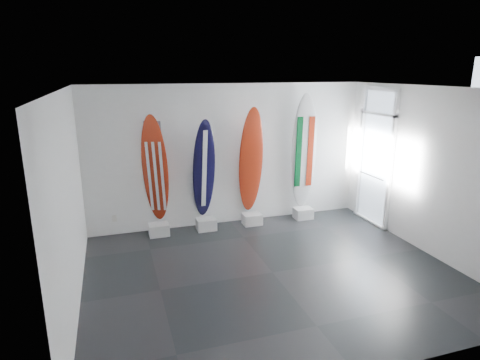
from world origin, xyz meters
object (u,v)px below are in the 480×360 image
object	(u,v)px
surfboard_swiss	(251,161)
surfboard_usa	(155,170)
surfboard_navy	(204,169)
surfboard_italy	(304,152)

from	to	relation	value
surfboard_swiss	surfboard_usa	bearing A→B (deg)	-179.14
surfboard_navy	surfboard_italy	xyz separation A→B (m)	(2.25, 0.00, 0.23)
surfboard_navy	surfboard_swiss	distance (m)	1.03
surfboard_navy	surfboard_swiss	xyz separation A→B (m)	(1.02, 0.00, 0.11)
surfboard_navy	surfboard_italy	distance (m)	2.26
surfboard_navy	surfboard_italy	bearing A→B (deg)	-5.50
surfboard_italy	surfboard_usa	bearing A→B (deg)	-177.42
surfboard_usa	surfboard_swiss	size ratio (longest dim) A/B	0.97
surfboard_usa	surfboard_navy	world-z (taller)	surfboard_usa
surfboard_italy	surfboard_navy	bearing A→B (deg)	-177.42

